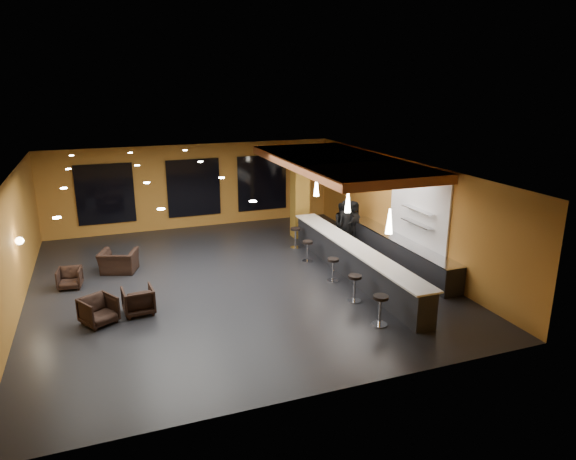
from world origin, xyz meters
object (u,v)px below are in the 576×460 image
object	(u,v)px
bar_stool_4	(296,235)
armchair_c	(70,278)
armchair_a	(99,310)
pendant_0	(389,221)
pendant_1	(348,201)
staff_a	(346,225)
armchair_d	(119,261)
staff_c	(353,222)
armchair_b	(138,300)
bar_stool_0	(380,306)
prep_counter	(399,252)
column	(300,194)
bar_stool_1	(355,285)
staff_b	(343,224)
pendant_2	(316,186)
bar_stool_3	(308,248)
bar_counter	(353,262)
bar_stool_2	(333,267)

from	to	relation	value
bar_stool_4	armchair_c	bearing A→B (deg)	-171.31
armchair_a	bar_stool_4	world-z (taller)	bar_stool_4
armchair_c	pendant_0	bearing A→B (deg)	-18.82
pendant_0	pendant_1	distance (m)	2.50
staff_a	armchair_d	distance (m)	8.06
staff_a	staff_c	distance (m)	0.79
staff_c	armchair_b	size ratio (longest dim) A/B	2.04
staff_c	bar_stool_0	xyz separation A→B (m)	(-2.52, -6.44, -0.30)
prep_counter	pendant_1	bearing A→B (deg)	180.00
armchair_b	column	bearing A→B (deg)	-147.73
bar_stool_0	bar_stool_1	size ratio (longest dim) A/B	1.04
staff_b	staff_c	world-z (taller)	staff_c
bar_stool_1	staff_c	bearing A→B (deg)	63.49
pendant_2	column	bearing A→B (deg)	90.00
armchair_d	bar_stool_3	bearing A→B (deg)	-171.64
staff_c	bar_stool_3	bearing A→B (deg)	-163.48
bar_stool_1	bar_stool_3	size ratio (longest dim) A/B	1.06
column	bar_stool_4	bearing A→B (deg)	-117.79
bar_counter	prep_counter	distance (m)	2.06
bar_stool_2	bar_stool_4	size ratio (longest dim) A/B	0.95
armchair_c	bar_stool_2	size ratio (longest dim) A/B	0.93
armchair_c	bar_stool_3	bearing A→B (deg)	4.74
pendant_2	bar_stool_3	size ratio (longest dim) A/B	0.95
bar_stool_2	pendant_0	bearing A→B (deg)	-67.70
column	armchair_b	size ratio (longest dim) A/B	4.34
bar_stool_0	bar_stool_3	bearing A→B (deg)	88.93
staff_c	column	bearing A→B (deg)	125.09
staff_c	pendant_1	bearing A→B (deg)	-134.02
bar_stool_4	staff_b	bearing A→B (deg)	-8.27
pendant_1	staff_c	distance (m)	3.46
prep_counter	bar_stool_2	size ratio (longest dim) A/B	8.10
armchair_a	armchair_b	distance (m)	1.05
staff_c	bar_stool_4	bearing A→B (deg)	163.42
bar_counter	bar_stool_4	world-z (taller)	bar_counter
pendant_0	armchair_b	size ratio (longest dim) A/B	0.87
armchair_a	bar_stool_3	bearing A→B (deg)	-10.06
bar_stool_1	bar_counter	bearing A→B (deg)	64.03
bar_stool_2	bar_counter	bearing A→B (deg)	10.41
staff_c	armchair_d	distance (m)	8.60
staff_c	bar_stool_2	distance (m)	4.08
prep_counter	staff_a	size ratio (longest dim) A/B	3.30
bar_stool_4	bar_stool_2	bearing A→B (deg)	-91.35
pendant_0	staff_c	size ratio (longest dim) A/B	0.43
column	bar_stool_2	bearing A→B (deg)	-99.14
staff_c	armchair_c	distance (m)	10.10
staff_a	bar_stool_0	world-z (taller)	staff_a
pendant_2	bar_stool_1	world-z (taller)	pendant_2
bar_stool_2	bar_stool_1	bearing A→B (deg)	-92.91
armchair_c	armchair_d	bearing A→B (deg)	38.39
bar_counter	armchair_d	distance (m)	7.60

